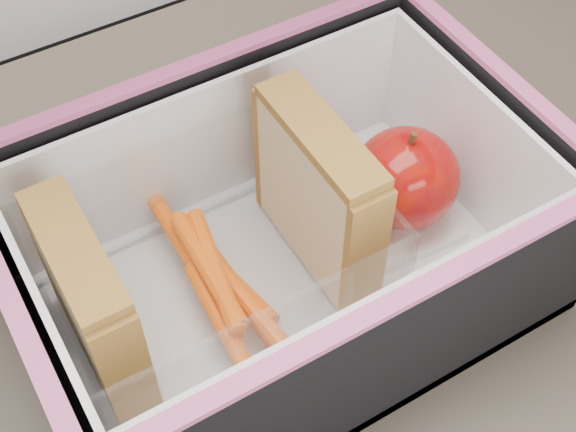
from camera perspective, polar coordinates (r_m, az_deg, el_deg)
name	(u,v)px	position (r m, az deg, el deg)	size (l,w,h in m)	color
kitchen_table	(385,374)	(0.60, 6.89, -11.08)	(1.20, 0.80, 0.75)	brown
lunch_bag	(278,225)	(0.47, -0.71, -0.61)	(0.31, 0.28, 0.31)	black
plastic_tub	(212,263)	(0.48, -5.41, -3.36)	(0.19, 0.14, 0.08)	white
sandwich_left	(91,302)	(0.45, -13.83, -5.98)	(0.03, 0.09, 0.11)	tan
sandwich_right	(318,194)	(0.48, 2.15, 1.55)	(0.03, 0.10, 0.11)	tan
carrot_sticks	(218,282)	(0.49, -4.99, -4.72)	(0.04, 0.15, 0.03)	#FC521D
paper_napkin	(393,215)	(0.55, 7.49, 0.07)	(0.07, 0.07, 0.01)	white
red_apple	(406,178)	(0.52, 8.37, 2.71)	(0.07, 0.07, 0.07)	maroon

